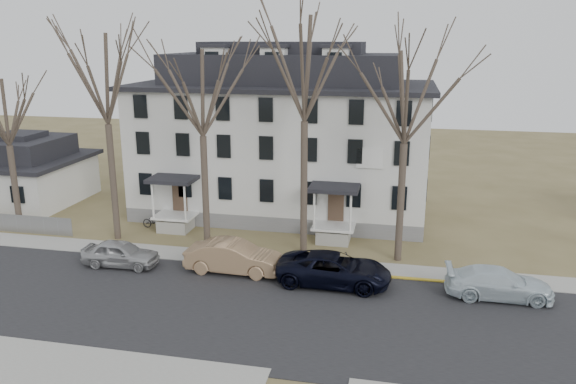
% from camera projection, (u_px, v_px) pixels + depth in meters
% --- Properties ---
extents(ground, '(120.00, 120.00, 0.00)m').
position_uv_depth(ground, '(240.00, 333.00, 24.25)').
color(ground, olive).
rests_on(ground, ground).
extents(main_road, '(120.00, 10.00, 0.04)m').
position_uv_depth(main_road, '(252.00, 311.00, 26.13)').
color(main_road, '#27272A').
rests_on(main_road, ground).
extents(far_sidewalk, '(120.00, 2.00, 0.08)m').
position_uv_depth(far_sidewalk, '(280.00, 263.00, 31.79)').
color(far_sidewalk, '#A09F97').
rests_on(far_sidewalk, ground).
extents(yellow_curb, '(14.00, 0.25, 0.06)m').
position_uv_depth(yellow_curb, '(368.00, 276.00, 29.95)').
color(yellow_curb, gold).
rests_on(yellow_curb, ground).
extents(boarding_house, '(20.80, 12.36, 12.05)m').
position_uv_depth(boarding_house, '(283.00, 138.00, 40.16)').
color(boarding_house, slate).
rests_on(boarding_house, ground).
extents(small_house, '(8.70, 8.70, 5.00)m').
position_uv_depth(small_house, '(24.00, 173.00, 43.11)').
color(small_house, silver).
rests_on(small_house, ground).
extents(tree_far_left, '(8.40, 8.40, 13.72)m').
position_uv_depth(tree_far_left, '(104.00, 72.00, 32.93)').
color(tree_far_left, '#473B31').
rests_on(tree_far_left, ground).
extents(tree_mid_left, '(7.80, 7.80, 12.74)m').
position_uv_depth(tree_mid_left, '(201.00, 87.00, 31.94)').
color(tree_mid_left, '#473B31').
rests_on(tree_mid_left, ground).
extents(tree_center, '(9.00, 9.00, 14.70)m').
position_uv_depth(tree_center, '(305.00, 61.00, 30.35)').
color(tree_center, '#473B31').
rests_on(tree_center, ground).
extents(tree_mid_right, '(7.80, 7.80, 12.74)m').
position_uv_depth(tree_mid_right, '(407.00, 91.00, 29.65)').
color(tree_mid_right, '#473B31').
rests_on(tree_mid_right, ground).
extents(tree_bungalow, '(6.60, 6.60, 10.78)m').
position_uv_depth(tree_bungalow, '(4.00, 107.00, 34.91)').
color(tree_bungalow, '#473B31').
rests_on(tree_bungalow, ground).
extents(car_silver, '(4.29, 1.82, 1.45)m').
position_uv_depth(car_silver, '(120.00, 254.00, 31.10)').
color(car_silver, '#ACACAE').
rests_on(car_silver, ground).
extents(car_tan, '(5.26, 1.95, 1.72)m').
position_uv_depth(car_tan, '(234.00, 258.00, 30.25)').
color(car_tan, '#A27E59').
rests_on(car_tan, ground).
extents(car_navy, '(5.90, 2.83, 1.62)m').
position_uv_depth(car_navy, '(334.00, 270.00, 28.76)').
color(car_navy, black).
rests_on(car_navy, ground).
extents(car_white, '(5.16, 2.24, 1.48)m').
position_uv_depth(car_white, '(499.00, 284.00, 27.30)').
color(car_white, silver).
rests_on(car_white, ground).
extents(bicycle_left, '(1.87, 0.82, 0.95)m').
position_uv_depth(bicycle_left, '(155.00, 222.00, 37.26)').
color(bicycle_left, black).
rests_on(bicycle_left, ground).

